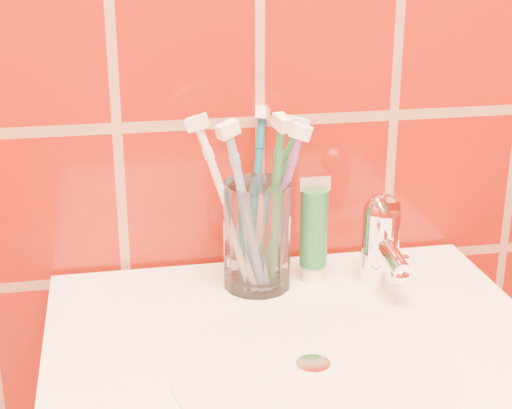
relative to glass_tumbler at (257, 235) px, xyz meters
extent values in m
cube|color=white|center=(0.02, -0.15, -0.15)|extent=(0.56, 0.46, 0.16)
cylinder|color=silver|center=(0.02, -0.20, -0.07)|extent=(0.30, 0.30, 0.00)
cylinder|color=white|center=(0.02, -0.20, -0.06)|extent=(0.04, 0.04, 0.00)
cylinder|color=white|center=(0.00, 0.00, 0.00)|extent=(0.10, 0.10, 0.14)
cylinder|color=white|center=(0.07, 0.00, -0.06)|extent=(0.03, 0.03, 0.02)
cylinder|color=#165E29|center=(0.07, 0.00, 0.00)|extent=(0.04, 0.04, 0.10)
cube|color=beige|center=(0.07, 0.00, 0.06)|extent=(0.04, 0.00, 0.02)
cylinder|color=white|center=(0.16, -0.02, -0.02)|extent=(0.05, 0.05, 0.09)
sphere|color=white|center=(0.16, -0.02, 0.03)|extent=(0.05, 0.05, 0.05)
cylinder|color=white|center=(0.16, -0.06, -0.01)|extent=(0.02, 0.09, 0.03)
cube|color=white|center=(0.16, -0.03, 0.04)|extent=(0.02, 0.06, 0.01)
camera|label=1|loc=(-0.17, -0.88, 0.37)|focal=55.00mm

